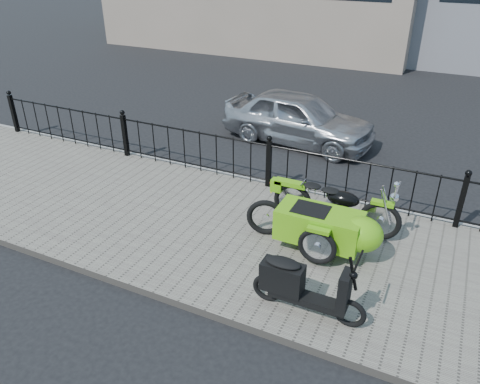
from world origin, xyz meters
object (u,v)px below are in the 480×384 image
at_px(motorcycle_sidecar, 333,223).
at_px(sedan_car, 298,118).
at_px(spare_tire, 266,217).
at_px(scooter, 300,286).

distance_m(motorcycle_sidecar, sedan_car, 4.77).
bearing_deg(spare_tire, sedan_car, 102.63).
xyz_separation_m(scooter, sedan_car, (-2.09, 5.85, 0.11)).
height_order(scooter, sedan_car, sedan_car).
bearing_deg(sedan_car, spare_tire, -161.23).
relative_size(motorcycle_sidecar, scooter, 1.47).
relative_size(spare_tire, sedan_car, 0.17).
distance_m(scooter, sedan_car, 6.22).
relative_size(scooter, sedan_car, 0.41).
height_order(motorcycle_sidecar, sedan_car, sedan_car).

